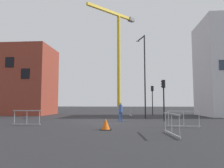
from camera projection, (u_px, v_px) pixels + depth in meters
The scene contains 12 objects.
ground at pixel (106, 122), 18.29m from camera, with size 160.00×160.00×0.00m, color #28282B.
brick_building at pixel (14, 81), 30.06m from camera, with size 10.49×6.35×9.30m.
construction_crane at pixel (118, 46), 59.85m from camera, with size 12.36×12.70×26.86m.
streetlamp_tall at pixel (144, 69), 22.78m from camera, with size 0.91×1.95×8.77m.
traffic_light_island at pixel (152, 95), 29.00m from camera, with size 0.36×0.38×3.88m.
traffic_light_near at pixel (164, 93), 19.25m from camera, with size 0.39×0.32×3.64m.
pedestrian_walking at pixel (120, 110), 18.76m from camera, with size 0.34×0.34×1.63m.
safety_barrier_front at pixel (184, 119), 14.01m from camera, with size 2.10×0.31×1.08m.
safety_barrier_mid_span at pixel (172, 124), 10.53m from camera, with size 0.32×2.56×1.08m.
safety_barrier_rear at pixel (27, 118), 15.24m from camera, with size 2.02×0.08×1.08m.
safety_barrier_right_run at pixel (131, 112), 26.14m from camera, with size 0.35×2.34×1.08m.
traffic_cone_by_barrier at pixel (106, 124), 12.84m from camera, with size 0.68×0.68×0.68m.
Camera 1 is at (2.06, -18.39, 1.58)m, focal length 34.66 mm.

